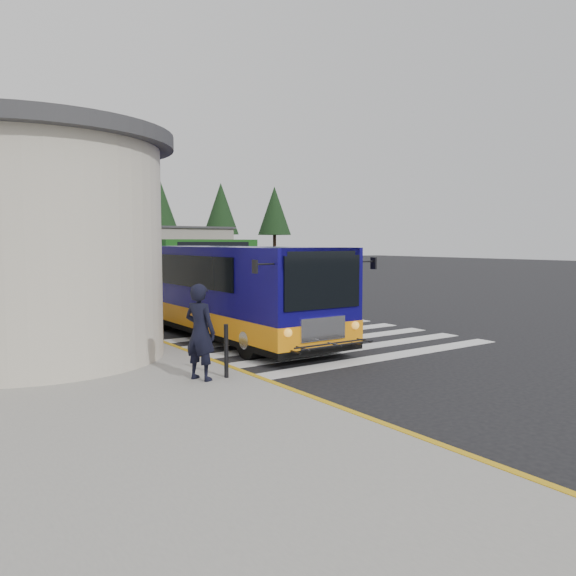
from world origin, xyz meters
TOP-DOWN VIEW (x-y plane):
  - ground at (0.00, 0.00)m, footprint 140.00×140.00m
  - curb_strip at (-4.05, 4.00)m, footprint 0.12×34.00m
  - crosswalk at (-0.50, -0.80)m, footprint 8.00×5.35m
  - depot_building at (6.00, 42.00)m, footprint 26.40×8.40m
  - tree_line at (6.29, 50.00)m, footprint 58.40×4.40m
  - transit_bus at (-1.93, 1.15)m, footprint 3.27×9.01m
  - pedestrian_a at (-5.02, -3.23)m, footprint 0.65×0.76m
  - pedestrian_b at (-5.64, -0.24)m, footprint 0.98×0.99m
  - bollard at (-4.55, -3.35)m, footprint 0.08×0.08m
  - far_bus_a at (7.31, 34.41)m, footprint 8.37×2.49m
  - far_bus_b at (13.27, 32.85)m, footprint 9.90×3.86m

SIDE VIEW (x-z plane):
  - ground at x=0.00m, z-range 0.00..0.00m
  - crosswalk at x=-0.50m, z-range 0.00..0.01m
  - curb_strip at x=-4.05m, z-range 0.00..0.16m
  - bollard at x=-4.55m, z-range 0.15..1.15m
  - pedestrian_b at x=-5.64m, z-range 0.15..1.76m
  - pedestrian_a at x=-5.02m, z-range 0.15..1.91m
  - transit_bus at x=-1.93m, z-range -0.05..2.48m
  - far_bus_a at x=7.31m, z-range 0.32..2.47m
  - far_bus_b at x=13.27m, z-range 0.37..2.86m
  - depot_building at x=6.00m, z-range 0.01..4.21m
  - tree_line at x=6.29m, z-range 1.77..11.77m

